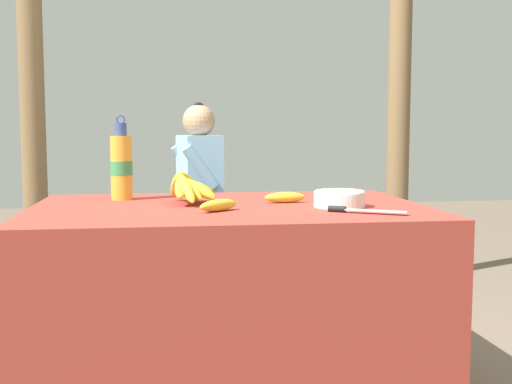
# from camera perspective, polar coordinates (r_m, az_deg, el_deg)

# --- Properties ---
(market_counter) EXTENTS (1.32, 0.89, 0.72)m
(market_counter) POSITION_cam_1_polar(r_m,az_deg,el_deg) (2.25, -2.37, -10.33)
(market_counter) COLOR maroon
(market_counter) RESTS_ON ground_plane
(banana_bunch_ripe) EXTENTS (0.18, 0.28, 0.13)m
(banana_bunch_ripe) POSITION_cam_1_polar(r_m,az_deg,el_deg) (2.24, -6.05, 0.47)
(banana_bunch_ripe) COLOR #4C381E
(banana_bunch_ripe) RESTS_ON market_counter
(serving_bowl) EXTENTS (0.17, 0.17, 0.06)m
(serving_bowl) POSITION_cam_1_polar(r_m,az_deg,el_deg) (2.15, 7.43, -0.48)
(serving_bowl) COLOR white
(serving_bowl) RESTS_ON market_counter
(water_bottle) EXTENTS (0.08, 0.08, 0.31)m
(water_bottle) POSITION_cam_1_polar(r_m,az_deg,el_deg) (2.39, -11.87, 2.27)
(water_bottle) COLOR gold
(water_bottle) RESTS_ON market_counter
(loose_banana_front) EXTENTS (0.14, 0.13, 0.04)m
(loose_banana_front) POSITION_cam_1_polar(r_m,az_deg,el_deg) (2.02, -3.37, -1.19)
(loose_banana_front) COLOR gold
(loose_banana_front) RESTS_ON market_counter
(loose_banana_side) EXTENTS (0.15, 0.05, 0.04)m
(loose_banana_side) POSITION_cam_1_polar(r_m,az_deg,el_deg) (2.26, 2.59, -0.48)
(loose_banana_side) COLOR gold
(loose_banana_side) RESTS_ON market_counter
(knife) EXTENTS (0.22, 0.14, 0.02)m
(knife) POSITION_cam_1_polar(r_m,az_deg,el_deg) (2.01, 8.88, -1.58)
(knife) COLOR #BCBCC1
(knife) RESTS_ON market_counter
(wooden_bench) EXTENTS (1.73, 0.32, 0.42)m
(wooden_bench) POSITION_cam_1_polar(r_m,az_deg,el_deg) (3.70, -2.54, -4.00)
(wooden_bench) COLOR #4C3823
(wooden_bench) RESTS_ON ground_plane
(seated_vendor) EXTENTS (0.44, 0.42, 1.12)m
(seated_vendor) POSITION_cam_1_polar(r_m,az_deg,el_deg) (3.61, -5.75, 0.30)
(seated_vendor) COLOR #473828
(seated_vendor) RESTS_ON ground_plane
(banana_bunch_green) EXTENTS (0.15, 0.25, 0.11)m
(banana_bunch_green) POSITION_cam_1_polar(r_m,az_deg,el_deg) (3.76, 5.10, -2.03)
(banana_bunch_green) COLOR #4C381E
(banana_bunch_green) RESTS_ON wooden_bench
(support_post_near) EXTENTS (0.14, 0.14, 2.37)m
(support_post_near) POSITION_cam_1_polar(r_m,az_deg,el_deg) (3.97, -19.29, 8.33)
(support_post_near) COLOR brown
(support_post_near) RESTS_ON ground_plane
(support_post_far) EXTENTS (0.14, 0.14, 2.37)m
(support_post_far) POSITION_cam_1_polar(r_m,az_deg,el_deg) (4.16, 12.60, 8.37)
(support_post_far) COLOR brown
(support_post_far) RESTS_ON ground_plane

